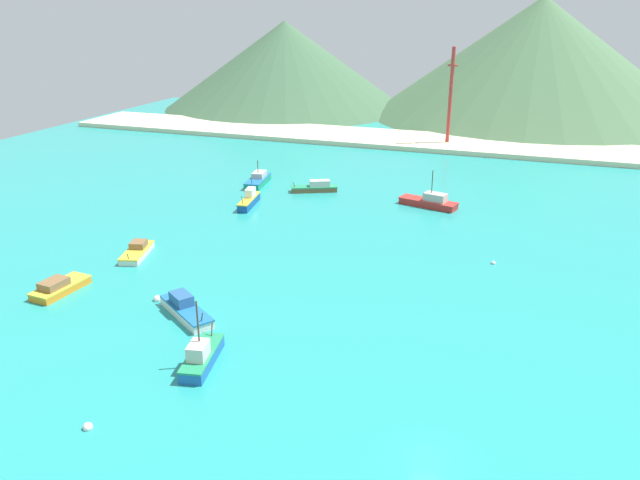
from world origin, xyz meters
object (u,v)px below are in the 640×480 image
Objects in this scene: fishing_boat_7 at (430,202)px; buoy_2 at (158,299)px; fishing_boat_0 at (316,187)px; fishing_boat_4 at (137,251)px; fishing_boat_8 at (59,287)px; fishing_boat_9 at (201,356)px; fishing_boat_1 at (249,200)px; radio_tower at (450,97)px; buoy_0 at (88,427)px; fishing_boat_5 at (258,180)px; buoy_1 at (493,263)px; fishing_boat_3 at (185,309)px.

buoy_2 is at bearing -116.99° from fishing_boat_7.
fishing_boat_4 is (-13.10, -39.20, -0.16)m from fishing_boat_0.
fishing_boat_8 is (-1.95, -13.63, 0.10)m from fishing_boat_4.
buoy_2 is (-2.18, -50.62, -0.65)m from fishing_boat_0.
fishing_boat_9 is at bearing -41.30° from buoy_2.
buoy_2 is at bearing 138.70° from fishing_boat_9.
fishing_boat_8 is 13.08m from buoy_2.
fishing_boat_7 is at bearing 18.57° from fishing_boat_1.
radio_tower is (17.73, 48.87, 11.60)m from fishing_boat_0.
fishing_boat_8 is at bearing 135.48° from buoy_0.
fishing_boat_9 is 16.54m from buoy_2.
fishing_boat_4 is 9.74× the size of buoy_0.
fishing_boat_5 is 54.71m from buoy_1.
fishing_boat_0 is 0.83× the size of fishing_boat_7.
fishing_boat_5 reaches higher than fishing_boat_8.
fishing_boat_0 is 43.54m from buoy_1.
fishing_boat_1 reaches higher than fishing_boat_3.
fishing_boat_9 reaches higher than fishing_boat_8.
fishing_boat_0 is at bearing -109.94° from radio_tower.
fishing_boat_3 is at bearing 129.26° from fishing_boat_9.
fishing_boat_5 is 66.39m from fishing_boat_9.
fishing_boat_7 is at bearing 63.01° from buoy_2.
fishing_boat_3 is at bearing -74.36° from fishing_boat_1.
fishing_boat_9 is 12.71× the size of buoy_1.
fishing_boat_3 is at bearing -139.42° from buoy_1.
fishing_boat_5 is at bearing 108.53° from fishing_boat_1.
buoy_0 is at bearing -70.29° from buoy_2.
fishing_boat_4 is at bearing -90.71° from fishing_boat_5.
buoy_2 is (10.43, -51.43, -0.73)m from fishing_boat_5.
buoy_2 is 0.04× the size of radio_tower.
fishing_boat_5 is at bearing 175.28° from fishing_boat_7.
radio_tower is (25.90, 61.27, 11.40)m from fishing_boat_1.
fishing_boat_8 is at bearing -105.91° from fishing_boat_0.
buoy_2 reaches higher than buoy_0.
fishing_boat_7 is at bearing 78.30° from fishing_boat_9.
fishing_boat_1 is 45.57m from buoy_1.
fishing_boat_7 reaches higher than buoy_1.
fishing_boat_5 reaches higher than fishing_boat_0.
fishing_boat_5 reaches higher than buoy_1.
fishing_boat_8 reaches higher than buoy_1.
fishing_boat_3 is at bearing 97.96° from buoy_0.
fishing_boat_1 reaches higher than fishing_boat_0.
radio_tower is (-17.86, 73.94, 12.31)m from buoy_1.
fishing_boat_9 reaches higher than fishing_boat_3.
fishing_boat_5 is (-15.76, 53.67, 0.06)m from fishing_boat_3.
fishing_boat_5 is 1.19× the size of fishing_boat_9.
buoy_0 is at bearing -109.14° from fishing_boat_9.
buoy_1 is at bearing -76.42° from radio_tower.
fishing_boat_8 is at bearing -107.87° from radio_tower.
fishing_boat_4 is at bearing -133.85° from fishing_boat_7.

